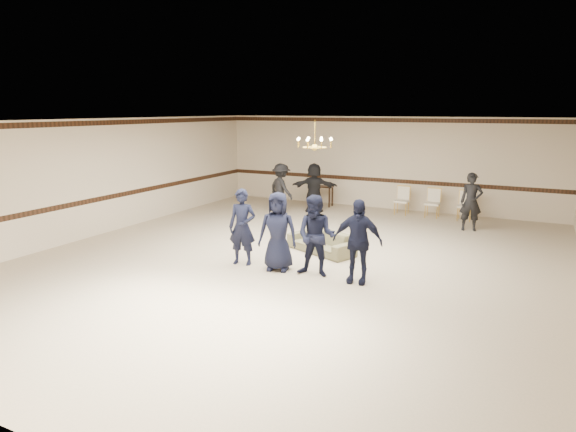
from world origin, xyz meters
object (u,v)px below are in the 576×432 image
at_px(banquet_chair_left, 402,201).
at_px(banquet_chair_mid, 433,203).
at_px(boy_b, 278,231).
at_px(adult_left, 281,189).
at_px(adult_right, 471,202).
at_px(banquet_chair_right, 465,206).
at_px(console_table, 321,196).
at_px(boy_a, 242,227).
at_px(adult_mid, 314,188).
at_px(chandelier, 315,134).
at_px(settee, 321,242).
at_px(boy_d, 357,241).
at_px(boy_c, 316,236).

xyz_separation_m(banquet_chair_left, banquet_chair_mid, (1.00, 0.00, 0.00)).
relative_size(boy_b, adult_left, 1.03).
bearing_deg(adult_right, banquet_chair_right, 89.58).
relative_size(boy_b, console_table, 1.96).
bearing_deg(boy_b, console_table, 90.92).
bearing_deg(console_table, boy_b, -80.09).
height_order(boy_a, banquet_chair_left, boy_a).
distance_m(banquet_chair_left, banquet_chair_mid, 1.00).
relative_size(adult_mid, banquet_chair_mid, 1.81).
height_order(adult_left, banquet_chair_mid, adult_left).
height_order(boy_b, console_table, boy_b).
relative_size(adult_right, banquet_chair_right, 1.81).
bearing_deg(banquet_chair_mid, banquet_chair_right, 2.53).
xyz_separation_m(banquet_chair_mid, banquet_chair_right, (1.00, 0.00, 0.00)).
distance_m(chandelier, console_table, 6.29).
relative_size(settee, banquet_chair_left, 1.93).
bearing_deg(console_table, adult_mid, -85.03).
xyz_separation_m(settee, banquet_chair_right, (2.68, 5.29, 0.20)).
relative_size(settee, adult_left, 1.07).
distance_m(banquet_chair_left, banquet_chair_right, 2.00).
relative_size(adult_left, adult_right, 1.00).
bearing_deg(chandelier, console_table, 111.00).
bearing_deg(boy_d, adult_right, 69.46).
bearing_deg(boy_a, adult_left, 97.01).
height_order(boy_c, banquet_chair_mid, boy_c).
height_order(boy_c, adult_right, boy_c).
bearing_deg(adult_left, console_table, -84.08).
bearing_deg(adult_mid, chandelier, 96.71).
height_order(boy_b, adult_mid, boy_b).
distance_m(boy_b, banquet_chair_left, 7.04).
bearing_deg(banquet_chair_left, console_table, 178.76).
distance_m(boy_c, banquet_chair_right, 7.28).
xyz_separation_m(boy_c, adult_mid, (-2.69, 6.07, -0.02)).
distance_m(boy_d, banquet_chair_right, 7.07).
height_order(adult_mid, banquet_chair_right, adult_mid).
height_order(settee, console_table, console_table).
bearing_deg(chandelier, boy_b, -92.40).
height_order(chandelier, adult_right, chandelier).
height_order(boy_b, boy_c, same).
xyz_separation_m(boy_b, boy_d, (1.80, 0.00, 0.00)).
height_order(adult_right, banquet_chair_left, adult_right).
bearing_deg(boy_a, boy_d, -11.42).
relative_size(chandelier, adult_mid, 0.56).
relative_size(adult_left, banquet_chair_left, 1.81).
height_order(boy_d, adult_right, boy_d).
xyz_separation_m(chandelier, boy_b, (-0.07, -1.77, -2.01)).
bearing_deg(adult_left, boy_a, 135.54).
distance_m(boy_b, banquet_chair_right, 7.59).
distance_m(chandelier, banquet_chair_left, 5.79).
bearing_deg(banquet_chair_right, banquet_chair_mid, 179.48).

